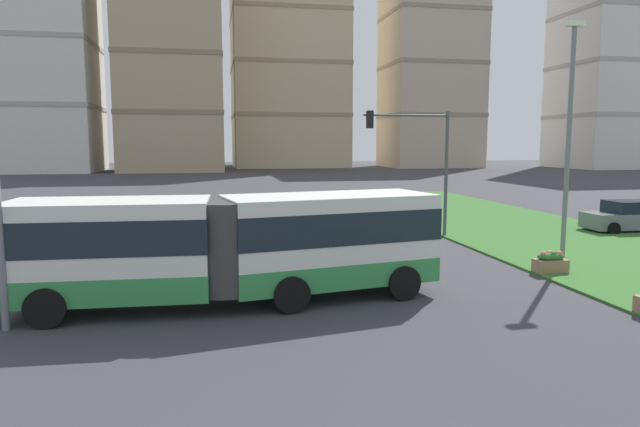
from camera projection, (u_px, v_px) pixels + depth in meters
articulated_bus at (232, 245)px, 15.77m from camera, size 11.97×3.62×3.00m
car_grey_wagon at (629, 217)px, 28.63m from camera, size 4.43×2.09×1.58m
flower_planter_4 at (550, 262)px, 19.36m from camera, size 1.10×0.56×0.74m
traffic_light_far_right at (419, 151)px, 26.43m from camera, size 4.18×0.28×5.96m
streetlight_median at (569, 131)px, 21.23m from camera, size 0.70×0.28×8.96m
apartment_tower_west at (28, 12)px, 84.45m from camera, size 18.59×15.95×47.81m
apartment_tower_westcentre at (170, 33)px, 88.32m from camera, size 16.00×16.20×43.19m
apartment_tower_centre at (287, 45)px, 104.79m from camera, size 20.58×19.64×45.15m
apartment_tower_eastcentre at (431, 68)px, 103.27m from camera, size 16.32×14.44×36.11m
apartment_tower_east at (616, 42)px, 98.68m from camera, size 17.75×15.86×43.95m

